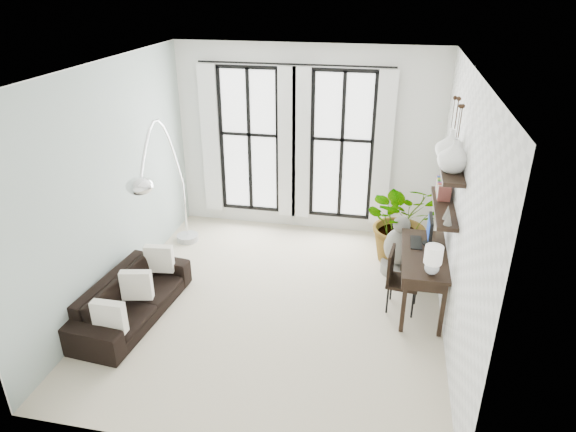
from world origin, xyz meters
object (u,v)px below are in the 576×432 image
(sofa, at_px, (132,298))
(arc_lamp, at_px, (161,155))
(desk, at_px, (424,259))
(plant, at_px, (403,221))
(buddha, at_px, (399,249))
(desk_chair, at_px, (398,276))

(sofa, xyz_separation_m, arc_lamp, (0.10, 1.11, 1.62))
(desk, bearing_deg, plant, 101.67)
(buddha, bearing_deg, arc_lamp, -167.42)
(plant, bearing_deg, desk_chair, -92.14)
(sofa, distance_m, arc_lamp, 1.97)
(desk, distance_m, arc_lamp, 3.82)
(plant, xyz_separation_m, buddha, (-0.03, -0.39, -0.30))
(plant, relative_size, buddha, 1.48)
(desk_chair, xyz_separation_m, buddha, (0.02, 0.96, -0.11))
(desk, relative_size, arc_lamp, 0.56)
(buddha, bearing_deg, plant, 86.13)
(plant, relative_size, arc_lamp, 0.56)
(sofa, bearing_deg, desk, -70.40)
(desk, relative_size, desk_chair, 1.59)
(sofa, relative_size, arc_lamp, 0.78)
(desk_chair, height_order, arc_lamp, arc_lamp)
(plant, xyz_separation_m, arc_lamp, (-3.38, -1.14, 1.21))
(desk_chair, distance_m, buddha, 0.97)
(sofa, relative_size, plant, 1.41)
(plant, bearing_deg, buddha, -93.87)
(plant, height_order, buddha, plant)
(plant, height_order, desk_chair, plant)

